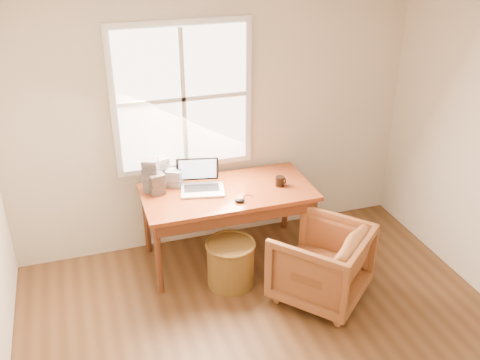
% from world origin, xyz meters
% --- Properties ---
extents(room_shell, '(4.04, 4.54, 2.64)m').
position_xyz_m(room_shell, '(-0.02, 0.16, 1.32)').
color(room_shell, '#53351C').
rests_on(room_shell, ground).
extents(desk, '(1.60, 0.80, 0.04)m').
position_xyz_m(desk, '(0.00, 1.80, 0.73)').
color(desk, brown).
rests_on(desk, room_shell).
extents(armchair, '(1.05, 1.06, 0.69)m').
position_xyz_m(armchair, '(0.60, 0.99, 0.34)').
color(armchair, brown).
rests_on(armchair, room_shell).
extents(wicker_stool, '(0.43, 0.43, 0.43)m').
position_xyz_m(wicker_stool, '(-0.10, 1.39, 0.21)').
color(wicker_stool, brown).
rests_on(wicker_stool, room_shell).
extents(laptop, '(0.48, 0.49, 0.30)m').
position_xyz_m(laptop, '(-0.23, 1.85, 0.90)').
color(laptop, silver).
rests_on(laptop, desk).
extents(mouse, '(0.11, 0.09, 0.03)m').
position_xyz_m(mouse, '(0.04, 1.55, 0.77)').
color(mouse, black).
rests_on(mouse, desk).
extents(coffee_mug, '(0.11, 0.11, 0.10)m').
position_xyz_m(coffee_mug, '(0.50, 1.74, 0.80)').
color(coffee_mug, black).
rests_on(coffee_mug, desk).
extents(cd_stack_a, '(0.17, 0.16, 0.27)m').
position_xyz_m(cd_stack_a, '(-0.56, 2.13, 0.88)').
color(cd_stack_a, silver).
rests_on(cd_stack_a, desk).
extents(cd_stack_b, '(0.15, 0.14, 0.20)m').
position_xyz_m(cd_stack_b, '(-0.64, 1.94, 0.85)').
color(cd_stack_b, '#25252A').
rests_on(cd_stack_b, desk).
extents(cd_stack_c, '(0.18, 0.17, 0.32)m').
position_xyz_m(cd_stack_c, '(-0.68, 2.01, 0.91)').
color(cd_stack_c, gray).
rests_on(cd_stack_c, desk).
extents(cd_stack_d, '(0.17, 0.16, 0.17)m').
position_xyz_m(cd_stack_d, '(-0.46, 2.04, 0.84)').
color(cd_stack_d, silver).
rests_on(cd_stack_d, desk).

